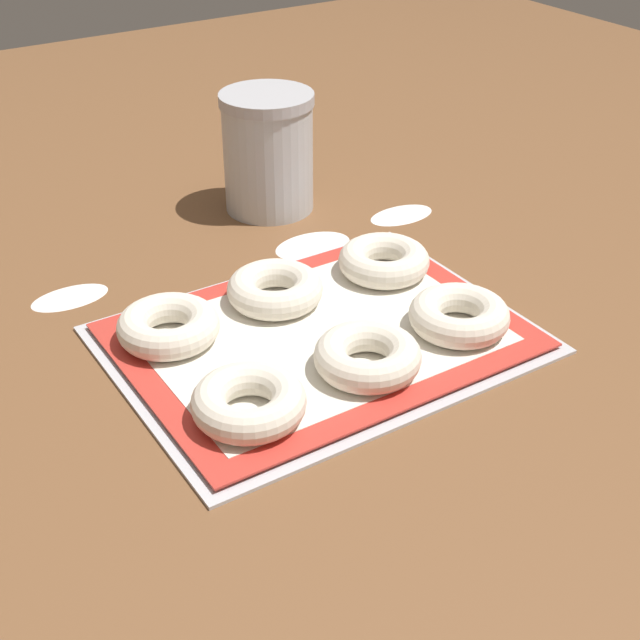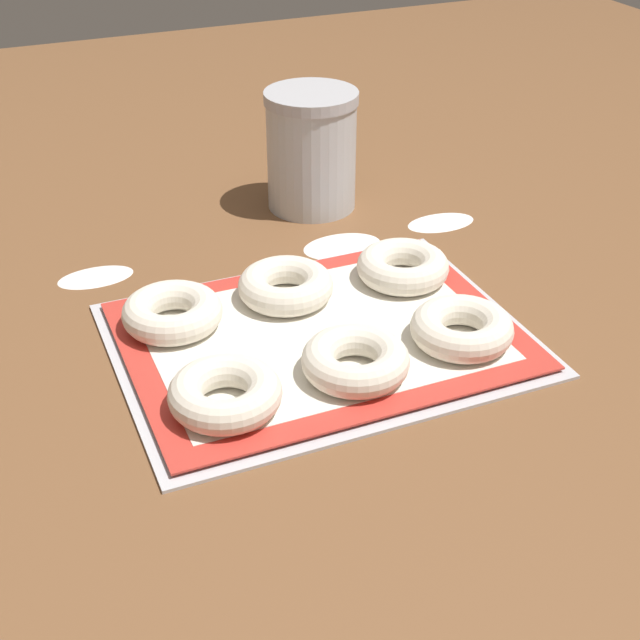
% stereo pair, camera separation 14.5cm
% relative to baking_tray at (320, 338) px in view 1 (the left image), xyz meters
% --- Properties ---
extents(ground_plane, '(2.80, 2.80, 0.00)m').
position_rel_baking_tray_xyz_m(ground_plane, '(0.02, 0.02, -0.00)').
color(ground_plane, brown).
extents(baking_tray, '(0.46, 0.35, 0.01)m').
position_rel_baking_tray_xyz_m(baking_tray, '(0.00, 0.00, 0.00)').
color(baking_tray, silver).
rests_on(baking_tray, ground_plane).
extents(baking_mat, '(0.44, 0.33, 0.00)m').
position_rel_baking_tray_xyz_m(baking_mat, '(0.00, 0.00, 0.01)').
color(baking_mat, red).
rests_on(baking_mat, baking_tray).
extents(bagel_front_left, '(0.12, 0.12, 0.04)m').
position_rel_baking_tray_xyz_m(bagel_front_left, '(-0.14, -0.09, 0.03)').
color(bagel_front_left, silver).
rests_on(bagel_front_left, baking_mat).
extents(bagel_front_center, '(0.12, 0.12, 0.04)m').
position_rel_baking_tray_xyz_m(bagel_front_center, '(0.00, -0.09, 0.03)').
color(bagel_front_center, silver).
rests_on(bagel_front_center, baking_mat).
extents(bagel_front_right, '(0.12, 0.12, 0.04)m').
position_rel_baking_tray_xyz_m(bagel_front_right, '(0.14, -0.08, 0.03)').
color(bagel_front_right, silver).
rests_on(bagel_front_right, baking_mat).
extents(bagel_back_left, '(0.12, 0.12, 0.04)m').
position_rel_baking_tray_xyz_m(bagel_back_left, '(-0.15, 0.08, 0.03)').
color(bagel_back_left, silver).
rests_on(bagel_back_left, baking_mat).
extents(bagel_back_center, '(0.12, 0.12, 0.04)m').
position_rel_baking_tray_xyz_m(bagel_back_center, '(-0.01, 0.09, 0.03)').
color(bagel_back_center, silver).
rests_on(bagel_back_center, baking_mat).
extents(bagel_back_right, '(0.12, 0.12, 0.04)m').
position_rel_baking_tray_xyz_m(bagel_back_right, '(0.14, 0.08, 0.03)').
color(bagel_back_right, silver).
rests_on(bagel_back_right, baking_mat).
extents(flour_canister, '(0.13, 0.13, 0.17)m').
position_rel_baking_tray_xyz_m(flour_canister, '(0.13, 0.35, 0.08)').
color(flour_canister, silver).
rests_on(flour_canister, ground_plane).
extents(flour_patch_near, '(0.11, 0.07, 0.00)m').
position_rel_baking_tray_xyz_m(flour_patch_near, '(0.12, 0.21, -0.00)').
color(flour_patch_near, white).
rests_on(flour_patch_near, ground_plane).
extents(flour_patch_far, '(0.10, 0.06, 0.00)m').
position_rel_baking_tray_xyz_m(flour_patch_far, '(-0.21, 0.25, -0.00)').
color(flour_patch_far, white).
rests_on(flour_patch_far, ground_plane).
extents(flour_patch_side, '(0.10, 0.06, 0.00)m').
position_rel_baking_tray_xyz_m(flour_patch_side, '(0.28, 0.22, -0.00)').
color(flour_patch_side, white).
rests_on(flour_patch_side, ground_plane).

